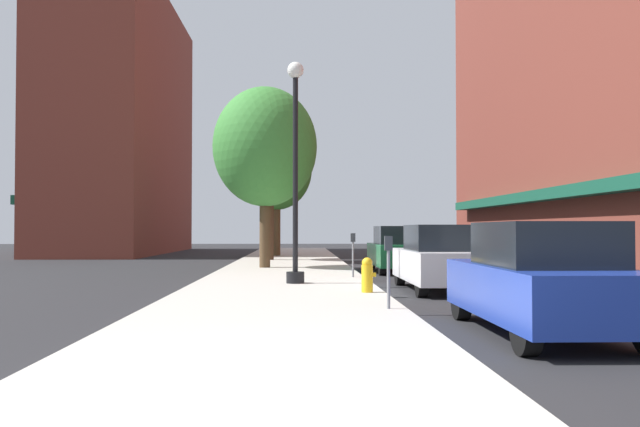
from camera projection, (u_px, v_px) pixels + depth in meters
ground_plane at (397, 272)px, 23.60m from camera, size 90.00×90.00×0.00m
sidewalk_slab at (287, 269)px, 24.48m from camera, size 4.80×50.00×0.12m
building_right_brick at (636, 38)px, 28.19m from camera, size 6.80×40.00×19.70m
building_far_background at (123, 127)px, 42.30m from camera, size 6.80×18.00×16.44m
lamppost at (295, 167)px, 17.36m from camera, size 0.48×0.48×5.90m
fire_hydrant at (367, 275)px, 14.80m from camera, size 0.33×0.26×0.79m
parking_meter_near at (353, 249)px, 19.51m from camera, size 0.14×0.09×1.31m
parking_meter_far at (388, 263)px, 11.77m from camera, size 0.14×0.09×1.31m
tree_near at (270, 158)px, 30.59m from camera, size 3.77×3.77×6.98m
tree_mid at (277, 170)px, 35.32m from camera, size 3.81×3.81×6.85m
tree_far at (265, 147)px, 24.49m from camera, size 3.91×3.91×6.77m
car_blue at (541, 280)px, 9.60m from camera, size 1.80×4.30×1.66m
car_white at (441, 259)px, 16.42m from camera, size 1.80×4.30×1.66m
car_green at (398, 250)px, 23.41m from camera, size 1.80×4.30×1.66m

